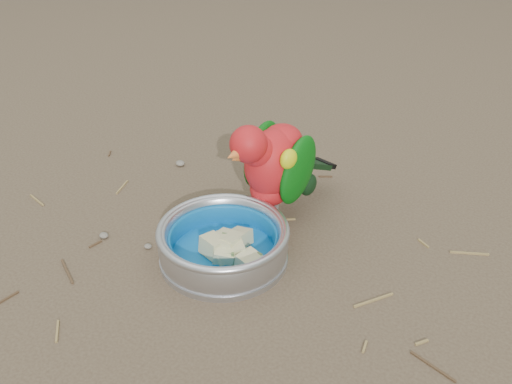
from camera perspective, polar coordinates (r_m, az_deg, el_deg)
The scene contains 6 objects.
ground at distance 0.92m, azimuth -11.38°, elevation -7.51°, with size 60.00×60.00×0.00m, color brown.
food_bowl at distance 0.91m, azimuth -3.24°, elevation -6.32°, with size 0.20×0.20×0.02m, color #B2B2BA.
bowl_wall at distance 0.90m, azimuth -3.29°, elevation -4.80°, with size 0.20×0.20×0.04m, color #B2B2BA, non-canonical shape.
fruit_wedges at distance 0.90m, azimuth -3.28°, elevation -5.16°, with size 0.12×0.12×0.03m, color beige, non-canonical shape.
lory_parrot at distance 0.96m, azimuth 1.70°, elevation 2.07°, with size 0.11×0.23×0.19m, color red, non-canonical shape.
ground_debris at distance 0.96m, azimuth -10.99°, elevation -5.16°, with size 0.90×0.80×0.01m, color olive, non-canonical shape.
Camera 1 is at (0.54, -0.47, 0.57)m, focal length 40.00 mm.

